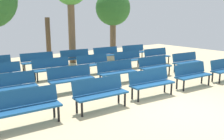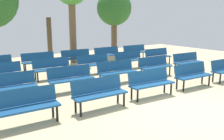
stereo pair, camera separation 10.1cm
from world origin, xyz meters
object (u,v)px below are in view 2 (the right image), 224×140
(bench_r0_c1, at_px, (99,92))
(bench_r3_c1, at_px, (39,60))
(bench_r0_c2, at_px, (151,82))
(bench_r0_c0, at_px, (25,105))
(bench_r1_c0, at_px, (10,85))
(tree_1, at_px, (50,37))
(bench_r0_c3, at_px, (192,74))
(bench_r2_c1, at_px, (52,67))
(bench_r1_c2, at_px, (117,70))
(bench_r1_c1, at_px, (71,77))
(bench_r1_c4, at_px, (187,61))
(bench_r3_c3, at_px, (108,54))
(bench_r3_c2, at_px, (76,57))
(bench_r2_c3, at_px, (129,59))
(bench_r2_c0, at_px, (0,73))
(bench_r1_c3, at_px, (155,65))
(bench_r3_c4, at_px, (135,51))
(bench_r2_c4, at_px, (158,55))
(tree_0, at_px, (114,9))

(bench_r0_c1, bearing_deg, bench_r3_c1, 89.14)
(bench_r0_c1, xyz_separation_m, bench_r0_c2, (1.96, -0.08, 0.00))
(bench_r0_c0, xyz_separation_m, bench_r1_c0, (0.14, 2.00, 0.00))
(bench_r0_c2, bearing_deg, tree_1, 91.87)
(bench_r0_c3, bearing_deg, bench_r2_c1, 135.25)
(bench_r3_c1, xyz_separation_m, tree_1, (2.14, 3.76, 0.78))
(bench_r1_c0, height_order, bench_r1_c2, same)
(bench_r0_c3, height_order, tree_1, tree_1)
(bench_r0_c0, bearing_deg, bench_r2_c1, 63.14)
(bench_r3_c1, bearing_deg, bench_r1_c1, -90.21)
(bench_r1_c4, distance_m, tree_1, 8.95)
(bench_r1_c4, distance_m, bench_r3_c3, 4.52)
(bench_r3_c2, bearing_deg, bench_r1_c0, -134.17)
(bench_r3_c1, bearing_deg, bench_r0_c3, -56.09)
(bench_r0_c1, relative_size, bench_r3_c2, 0.99)
(bench_r2_c1, bearing_deg, bench_r3_c1, 89.89)
(bench_r2_c3, bearing_deg, bench_r2_c0, 178.59)
(bench_r2_c1, distance_m, bench_r2_c3, 4.02)
(bench_r1_c3, bearing_deg, bench_r3_c4, 61.85)
(bench_r0_c0, xyz_separation_m, bench_r0_c2, (3.98, -0.27, 0.00))
(bench_r0_c1, height_order, bench_r0_c3, same)
(bench_r0_c2, xyz_separation_m, bench_r3_c4, (4.47, 5.74, 0.00))
(bench_r3_c1, distance_m, tree_1, 4.40)
(bench_r1_c1, height_order, tree_1, tree_1)
(bench_r2_c4, bearing_deg, bench_r1_c3, -136.79)
(bench_r3_c1, bearing_deg, bench_r0_c2, -71.86)
(bench_r2_c0, bearing_deg, bench_r1_c0, -89.33)
(bench_r2_c1, height_order, bench_r2_c4, same)
(bench_r0_c3, distance_m, tree_1, 10.14)
(bench_r0_c2, bearing_deg, bench_r2_c4, 46.31)
(bench_r2_c1, relative_size, bench_r2_c3, 1.00)
(bench_r2_c4, height_order, bench_r3_c4, same)
(bench_r3_c2, bearing_deg, bench_r2_c3, -43.35)
(bench_r0_c2, relative_size, bench_r3_c4, 1.00)
(bench_r2_c3, bearing_deg, bench_r2_c4, -0.72)
(bench_r0_c1, bearing_deg, bench_r2_c0, 115.76)
(bench_r1_c1, bearing_deg, bench_r3_c2, 63.96)
(bench_r2_c0, bearing_deg, bench_r0_c2, -44.49)
(bench_r0_c3, distance_m, bench_r2_c3, 3.99)
(bench_r1_c0, relative_size, bench_r3_c3, 1.00)
(bench_r1_c4, bearing_deg, tree_1, 118.67)
(bench_r0_c1, xyz_separation_m, bench_r1_c1, (0.14, 2.03, 0.00))
(bench_r0_c1, height_order, bench_r2_c4, same)
(bench_r2_c0, xyz_separation_m, bench_r3_c4, (8.16, 1.45, 0.00))
(bench_r2_c0, height_order, tree_0, tree_0)
(bench_r1_c0, bearing_deg, tree_1, 63.69)
(bench_r0_c1, distance_m, bench_r1_c3, 4.50)
(bench_r0_c1, relative_size, bench_r1_c4, 0.99)
(bench_r0_c1, xyz_separation_m, bench_r2_c0, (-1.73, 4.20, 0.00))
(bench_r0_c1, relative_size, bench_r3_c1, 1.00)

